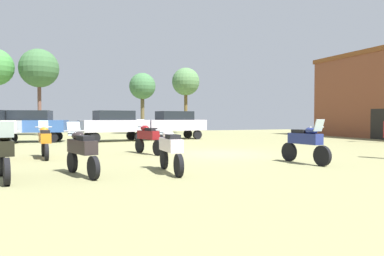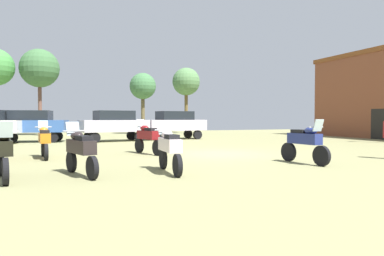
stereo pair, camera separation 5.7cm
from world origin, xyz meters
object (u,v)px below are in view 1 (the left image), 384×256
Objects in this scene: car_1 at (114,123)px; tree_3 at (186,82)px; motorcycle_3 at (148,137)px; car_2 at (175,123)px; tree_4 at (39,69)px; motorcycle_8 at (82,149)px; car_3 at (31,124)px; motorcycle_9 at (45,140)px; motorcycle_4 at (170,147)px; tree_5 at (142,87)px; motorcycle_5 at (4,151)px; motorcycle_1 at (305,142)px.

car_1 is 0.70× the size of tree_3.
motorcycle_3 is 21.42m from tree_3.
tree_4 is at bearing 37.00° from car_2.
motorcycle_8 is 15.00m from car_3.
motorcycle_3 is 10.44m from car_2.
tree_4 is (-9.24, 9.16, 4.57)m from car_2.
car_1 and car_2 have the same top height.
tree_3 reaches higher than motorcycle_9.
car_1 is at bearing -64.00° from tree_4.
car_2 is (4.39, 0.78, 0.00)m from car_1.
motorcycle_3 is 0.99× the size of motorcycle_8.
motorcycle_3 reaches higher than motorcycle_4.
tree_5 reaches higher than car_2.
tree_3 is 0.88× the size of tree_4.
motorcycle_9 is 0.49× the size of car_2.
motorcycle_8 is at bearing -106.62° from tree_5.
tree_4 reaches higher than motorcycle_8.
motorcycle_4 is 0.99× the size of motorcycle_5.
motorcycle_3 reaches higher than motorcycle_8.
car_1 is 1.01× the size of car_2.
tree_5 is at bearing 57.22° from motorcycle_8.
car_3 is at bearing 66.98° from car_1.
car_2 is at bearing 49.65° from motorcycle_3.
car_3 is 13.05m from tree_5.
motorcycle_5 is 1.05× the size of motorcycle_8.
motorcycle_3 is 7.03m from motorcycle_5.
car_3 is at bearing -64.90° from motorcycle_1.
motorcycle_3 is at bearing 170.45° from car_1.
car_2 reaches higher than motorcycle_4.
tree_5 is (-4.55, -0.59, -0.64)m from tree_3.
motorcycle_8 is 0.47× the size of car_3.
motorcycle_1 is 0.29× the size of tree_4.
motorcycle_8 is (1.84, 0.11, -0.02)m from motorcycle_5.
motorcycle_3 is 4.07m from motorcycle_9.
motorcycle_1 is at bearing -66.17° from motorcycle_3.
tree_5 reaches higher than motorcycle_4.
tree_5 is at bearing -121.02° from motorcycle_5.
tree_3 reaches higher than motorcycle_1.
car_2 is at bearing -44.76° from tree_4.
motorcycle_5 is (-4.23, 0.20, 0.02)m from motorcycle_4.
motorcycle_5 is 14.61m from car_1.
tree_5 is (8.07, 18.74, 3.73)m from motorcycle_9.
motorcycle_1 is at bearing -136.19° from car_3.
motorcycle_5 is (-4.86, -5.08, 0.01)m from motorcycle_3.
car_3 reaches higher than motorcycle_1.
tree_3 is (4.29, 9.63, 3.92)m from car_2.
tree_4 is at bearing 78.55° from motorcycle_8.
tree_5 is at bearing 61.61° from motorcycle_3.
car_1 is 4.46m from car_2.
tree_4 is at bearing 87.17° from motorcycle_9.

